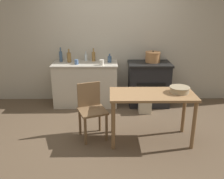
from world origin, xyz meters
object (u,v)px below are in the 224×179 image
object	(u,v)px
bottle_mid_left	(69,57)
bottle_center_left	(61,56)
bottle_far_left	(110,59)
cup_mid_right	(102,62)
bottle_center	(94,56)
stove	(149,84)
stock_pot	(153,57)
flour_sack	(145,105)
work_table	(152,101)
bottle_left	(86,57)
mixing_bowl_large	(180,89)
chair	(91,108)
cup_center_right	(76,62)

from	to	relation	value
bottle_mid_left	bottle_center_left	distance (m)	0.18
bottle_far_left	cup_mid_right	distance (m)	0.27
bottle_center_left	bottle_center	size ratio (longest dim) A/B	1.09
stove	cup_mid_right	distance (m)	1.08
stove	stock_pot	distance (m)	0.55
bottle_far_left	cup_mid_right	xyz separation A→B (m)	(-0.15, -0.23, -0.02)
stove	flour_sack	distance (m)	0.55
stove	work_table	xyz separation A→B (m)	(-0.18, -1.47, 0.20)
work_table	stove	bearing A→B (deg)	82.95
work_table	bottle_left	xyz separation A→B (m)	(-1.11, 1.68, 0.30)
bottle_center	bottle_center_left	bearing A→B (deg)	-177.54
flour_sack	mixing_bowl_large	xyz separation A→B (m)	(0.34, -0.98, 0.65)
flour_sack	bottle_center	distance (m)	1.44
chair	bottle_mid_left	size ratio (longest dim) A/B	3.17
chair	bottle_center	xyz separation A→B (m)	(-0.04, 1.49, 0.51)
stock_pot	flour_sack	bearing A→B (deg)	-110.57
flour_sack	bottle_far_left	xyz separation A→B (m)	(-0.67, 0.52, 0.78)
mixing_bowl_large	bottle_mid_left	distance (m)	2.39
work_table	bottle_far_left	xyz separation A→B (m)	(-0.62, 1.53, 0.30)
stock_pot	bottle_left	distance (m)	1.36
bottle_center_left	stock_pot	bearing A→B (deg)	-2.77
bottle_left	cup_mid_right	xyz separation A→B (m)	(0.34, -0.37, -0.02)
bottle_left	bottle_far_left	bearing A→B (deg)	-16.82
bottle_center	stock_pot	bearing A→B (deg)	-5.65
work_table	mixing_bowl_large	world-z (taller)	mixing_bowl_large
stock_pot	stove	bearing A→B (deg)	-140.72
cup_center_right	cup_mid_right	distance (m)	0.50
bottle_left	bottle_mid_left	world-z (taller)	bottle_mid_left
work_table	bottle_left	bearing A→B (deg)	123.41
stock_pot	bottle_center_left	distance (m)	1.86
chair	mixing_bowl_large	world-z (taller)	mixing_bowl_large
bottle_mid_left	cup_center_right	distance (m)	0.26
work_table	bottle_center_left	xyz separation A→B (m)	(-1.61, 1.61, 0.34)
stove	bottle_center_left	size ratio (longest dim) A/B	3.05
flour_sack	cup_center_right	world-z (taller)	cup_center_right
mixing_bowl_large	bottle_left	bearing A→B (deg)	132.37
cup_center_right	chair	bearing A→B (deg)	-73.60
bottle_mid_left	bottle_center_left	size ratio (longest dim) A/B	0.93
work_table	stock_pot	xyz separation A→B (m)	(0.25, 1.52, 0.34)
bottle_far_left	bottle_left	distance (m)	0.51
chair	bottle_center	size ratio (longest dim) A/B	3.20
mixing_bowl_large	cup_center_right	distance (m)	2.14
work_table	chair	bearing A→B (deg)	170.87
stove	bottle_far_left	bearing A→B (deg)	175.55
cup_mid_right	chair	bearing A→B (deg)	-96.59
chair	stock_pot	bearing A→B (deg)	29.70
bottle_center	cup_mid_right	world-z (taller)	bottle_center
work_table	bottle_center_left	bearing A→B (deg)	134.92
stock_pot	bottle_mid_left	bearing A→B (deg)	178.85
bottle_center	bottle_left	bearing A→B (deg)	166.93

